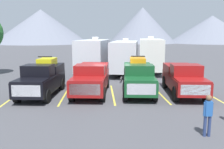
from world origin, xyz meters
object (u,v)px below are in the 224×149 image
Objects in this scene: camper_trailer_b at (125,55)px; pickup_truck_a at (42,78)px; pickup_truck_b at (92,78)px; pickup_truck_c at (138,77)px; camper_trailer_a at (94,55)px; pickup_truck_d at (183,78)px; camper_trailer_c at (151,54)px; person_a at (208,113)px.

pickup_truck_a is at bearing -127.18° from camper_trailer_b.
camper_trailer_b reaches higher than pickup_truck_b.
pickup_truck_b is 3.24m from pickup_truck_c.
camper_trailer_b is (-0.08, 8.44, 0.76)m from pickup_truck_c.
pickup_truck_b is at bearing -89.79° from camper_trailer_a.
pickup_truck_b is at bearing 175.77° from pickup_truck_d.
camper_trailer_c reaches higher than camper_trailer_b.
camper_trailer_a is 6.08m from camper_trailer_c.
camper_trailer_a is at bearing 69.36° from pickup_truck_a.
camper_trailer_a reaches higher than pickup_truck_a.
camper_trailer_a reaches higher than pickup_truck_b.
camper_trailer_b is at bearing 109.75° from pickup_truck_d.
camper_trailer_a is at bearing 125.41° from pickup_truck_d.
camper_trailer_c is at bearing 86.09° from person_a.
pickup_truck_d is 0.63× the size of camper_trailer_b.
camper_trailer_b is at bearing 90.51° from pickup_truck_c.
pickup_truck_d is 9.28m from camper_trailer_b.
person_a is (1.72, -15.68, -0.94)m from camper_trailer_b.
camper_trailer_a is at bearing 110.73° from pickup_truck_c.
pickup_truck_c is at bearing -69.27° from camper_trailer_a.
pickup_truck_b is (3.30, 0.27, -0.06)m from pickup_truck_a.
pickup_truck_d is 0.69× the size of camper_trailer_a.
pickup_truck_a is at bearing -134.86° from camper_trailer_c.
camper_trailer_a is (-0.03, 8.41, 0.89)m from pickup_truck_b.
pickup_truck_b reaches higher than person_a.
pickup_truck_c is 3.06m from pickup_truck_d.
camper_trailer_c reaches higher than camper_trailer_a.
pickup_truck_a is 9.58m from pickup_truck_d.
pickup_truck_b is at bearing -110.95° from camper_trailer_b.
pickup_truck_c is 3.16× the size of person_a.
camper_trailer_a is at bearing 90.21° from pickup_truck_b.
pickup_truck_c is at bearing -89.49° from camper_trailer_b.
camper_trailer_a is (-6.31, 8.87, 0.89)m from pickup_truck_d.
pickup_truck_c is at bearing 175.14° from pickup_truck_d.
pickup_truck_a is at bearing -179.42° from pickup_truck_c.
camper_trailer_a reaches higher than pickup_truck_c.
pickup_truck_d is 0.66× the size of camper_trailer_c.
pickup_truck_d is at bearing -4.86° from pickup_truck_c.
pickup_truck_c is (3.23, -0.21, 0.06)m from pickup_truck_b.
person_a is at bearing -72.80° from camper_trailer_a.
pickup_truck_b is 0.71× the size of camper_trailer_a.
camper_trailer_b is (-3.12, 8.70, 0.81)m from pickup_truck_d.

